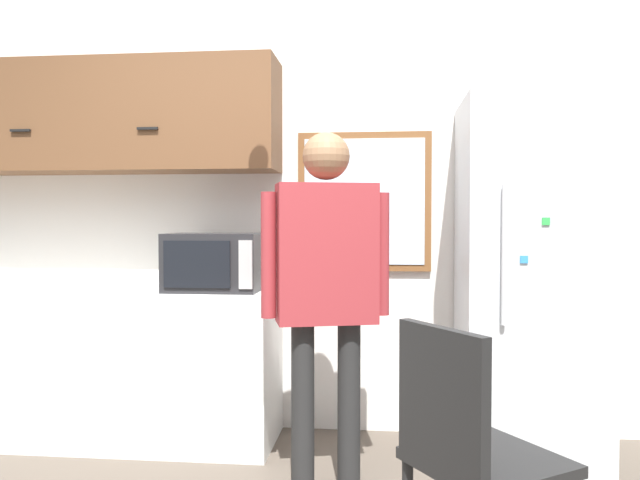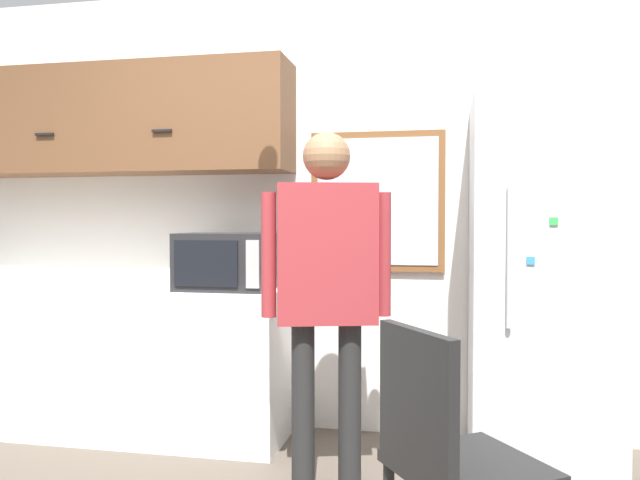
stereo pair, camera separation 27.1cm
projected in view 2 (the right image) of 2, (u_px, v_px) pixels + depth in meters
back_wall at (306, 209)px, 3.83m from camera, size 6.00×0.06×2.70m
counter at (112, 359)px, 3.76m from camera, size 2.15×0.60×0.89m
upper_cabinets at (119, 121)px, 3.82m from camera, size 2.15×0.39×0.65m
microwave at (226, 261)px, 3.52m from camera, size 0.51×0.38×0.32m
person at (327, 271)px, 2.94m from camera, size 0.59×0.34×1.69m
refrigerator at (541, 282)px, 3.21m from camera, size 0.71×0.72×1.92m
chair at (448, 451)px, 2.04m from camera, size 0.62×0.62×0.93m
window at (377, 202)px, 3.70m from camera, size 0.79×0.05×0.83m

